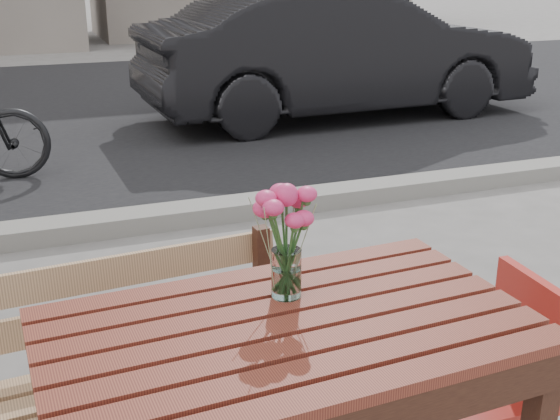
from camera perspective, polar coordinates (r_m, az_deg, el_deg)
name	(u,v)px	position (r m, az deg, el deg)	size (l,w,h in m)	color
street	(68,152)	(6.64, -16.84, 4.56)	(30.00, 8.12, 0.12)	black
main_table	(288,366)	(1.92, 0.67, -12.56)	(1.31, 0.81, 0.79)	#572017
main_bench	(95,354)	(2.34, -14.83, -11.28)	(1.36, 0.50, 0.83)	#936B4C
red_chair	(501,370)	(2.43, 17.52, -12.26)	(0.38, 0.38, 0.74)	red
main_vase	(286,228)	(1.91, 0.53, -1.45)	(0.18, 0.18, 0.33)	white
parked_car	(338,52)	(7.88, 4.73, 12.70)	(1.50, 4.31, 1.42)	black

